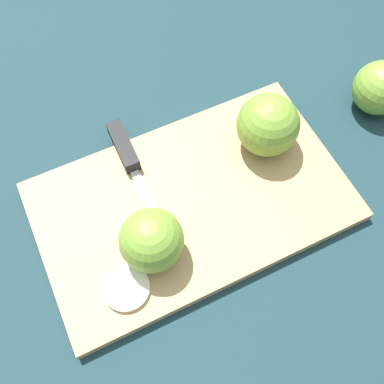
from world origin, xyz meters
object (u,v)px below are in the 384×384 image
apple_half_right (151,240)px  apple_whole (380,88)px  knife (125,151)px  apple_half_left (268,125)px

apple_half_right → apple_whole: (-0.41, -0.01, -0.02)m
apple_half_right → apple_whole: bearing=-134.3°
apple_half_right → apple_whole: 0.41m
knife → apple_half_left: bearing=71.2°
apple_half_left → knife: apple_half_left is taller
knife → apple_whole: apple_whole is taller
apple_half_right → knife: apple_half_right is taller
apple_half_left → apple_whole: bearing=-160.0°
apple_half_left → knife: bearing=1.0°
knife → apple_whole: (-0.36, 0.13, 0.01)m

